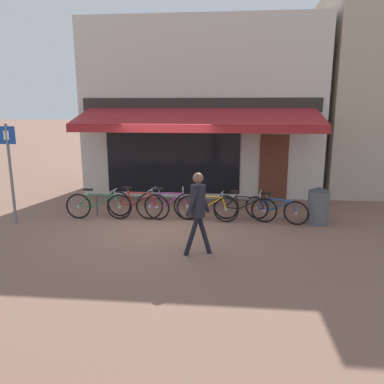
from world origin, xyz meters
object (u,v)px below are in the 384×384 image
(bicycle_black, at_px, (244,208))
(litter_bin, at_px, (318,205))
(pedestrian_adult, at_px, (198,204))
(bicycle_blue, at_px, (276,209))
(parking_sign, at_px, (10,164))
(bicycle_red, at_px, (137,204))
(bicycle_green, at_px, (99,205))
(bicycle_purple, at_px, (168,205))
(bicycle_orange, at_px, (207,208))

(bicycle_black, height_order, litter_bin, litter_bin)
(bicycle_black, relative_size, pedestrian_adult, 0.98)
(bicycle_black, distance_m, bicycle_blue, 0.81)
(bicycle_blue, bearing_deg, parking_sign, -150.08)
(bicycle_black, bearing_deg, bicycle_blue, 9.91)
(parking_sign, bearing_deg, bicycle_red, 12.81)
(bicycle_green, height_order, bicycle_blue, bicycle_green)
(bicycle_blue, bearing_deg, litter_bin, 23.37)
(bicycle_green, relative_size, bicycle_purple, 1.04)
(litter_bin, bearing_deg, bicycle_purple, 179.54)
(bicycle_purple, height_order, pedestrian_adult, pedestrian_adult)
(pedestrian_adult, bearing_deg, bicycle_orange, 90.84)
(litter_bin, bearing_deg, bicycle_black, 178.58)
(bicycle_blue, height_order, pedestrian_adult, pedestrian_adult)
(bicycle_black, xyz_separation_m, bicycle_blue, (0.81, -0.03, -0.01))
(bicycle_black, distance_m, pedestrian_adult, 2.69)
(bicycle_green, distance_m, parking_sign, 2.43)
(bicycle_black, bearing_deg, bicycle_green, -165.69)
(pedestrian_adult, xyz_separation_m, litter_bin, (2.91, 2.34, -0.57))
(bicycle_orange, relative_size, bicycle_blue, 1.04)
(bicycle_black, height_order, bicycle_blue, bicycle_black)
(bicycle_black, bearing_deg, litter_bin, 10.64)
(bicycle_green, xyz_separation_m, bicycle_red, (1.02, 0.15, 0.02))
(bicycle_green, xyz_separation_m, pedestrian_adult, (2.85, -2.23, 0.68))
(bicycle_red, relative_size, bicycle_orange, 1.09)
(bicycle_blue, xyz_separation_m, pedestrian_adult, (-1.84, -2.36, 0.70))
(bicycle_orange, xyz_separation_m, bicycle_blue, (1.78, 0.03, -0.01))
(bicycle_blue, bearing_deg, bicycle_black, -157.92)
(litter_bin, xyz_separation_m, parking_sign, (-7.80, -0.65, 1.07))
(bicycle_green, relative_size, bicycle_orange, 1.08)
(bicycle_purple, relative_size, bicycle_orange, 1.04)
(bicycle_green, relative_size, bicycle_red, 0.99)
(parking_sign, bearing_deg, bicycle_purple, 9.94)
(bicycle_black, xyz_separation_m, parking_sign, (-5.93, -0.70, 1.19))
(bicycle_red, height_order, litter_bin, litter_bin)
(bicycle_black, relative_size, parking_sign, 0.66)
(bicycle_red, relative_size, bicycle_purple, 1.05)
(bicycle_black, bearing_deg, bicycle_orange, -164.31)
(bicycle_orange, xyz_separation_m, pedestrian_adult, (-0.06, -2.32, 0.69))
(bicycle_blue, distance_m, parking_sign, 6.88)
(bicycle_green, bearing_deg, pedestrian_adult, -40.02)
(bicycle_green, distance_m, litter_bin, 5.76)
(bicycle_blue, bearing_deg, bicycle_red, -156.19)
(parking_sign, bearing_deg, bicycle_blue, 5.68)
(bicycle_green, xyz_separation_m, bicycle_black, (3.88, 0.15, -0.00))
(pedestrian_adult, relative_size, litter_bin, 1.76)
(bicycle_orange, relative_size, litter_bin, 1.72)
(bicycle_red, xyz_separation_m, bicycle_purple, (0.84, -0.01, 0.00))
(bicycle_orange, bearing_deg, bicycle_purple, -176.95)
(bicycle_purple, bearing_deg, bicycle_blue, -7.27)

